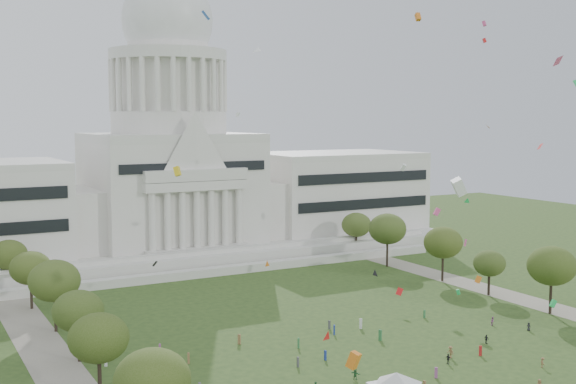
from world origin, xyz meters
name	(u,v)px	position (x,y,z in m)	size (l,w,h in m)	color
ground	(435,381)	(0.00, 0.00, 0.00)	(400.00, 400.00, 0.00)	#2D471C
capitol	(171,176)	(0.00, 113.59, 22.30)	(160.00, 64.50, 91.30)	silver
path_left	(59,373)	(-48.00, 30.00, 0.02)	(8.00, 160.00, 0.04)	gray
path_right	(516,298)	(48.00, 30.00, 0.02)	(8.00, 160.00, 0.04)	gray
row_tree_l_1	(152,380)	(-44.07, -2.96, 8.95)	(8.86, 8.86, 12.59)	black
row_tree_l_2	(99,338)	(-45.04, 17.30, 8.51)	(8.42, 8.42, 11.97)	black
row_tree_r_2	(552,266)	(44.17, 17.44, 9.66)	(9.55, 9.55, 13.58)	black
row_tree_l_3	(78,311)	(-44.09, 33.92, 8.21)	(8.12, 8.12, 11.55)	black
row_tree_r_3	(489,263)	(44.40, 34.48, 7.08)	(7.01, 7.01, 9.98)	black
row_tree_l_4	(54,281)	(-44.08, 52.42, 9.39)	(9.29, 9.29, 13.21)	black
row_tree_r_4	(443,243)	(44.76, 50.04, 9.29)	(9.19, 9.19, 13.06)	black
row_tree_l_5	(30,268)	(-45.22, 71.01, 8.42)	(8.33, 8.33, 11.85)	black
row_tree_r_5	(388,229)	(43.49, 70.19, 9.93)	(9.82, 9.82, 13.96)	black
row_tree_l_6	(9,255)	(-46.87, 89.14, 8.27)	(8.19, 8.19, 11.64)	black
row_tree_r_6	(356,225)	(45.96, 88.13, 8.51)	(8.42, 8.42, 11.97)	black
event_tent	(396,379)	(-10.75, -4.71, 3.64)	(8.99, 8.99, 4.70)	#4C4C4C
person_0	(529,327)	(31.55, 11.25, 0.77)	(0.75, 0.49, 1.54)	#26262B
person_2	(493,321)	(28.39, 17.02, 0.80)	(0.78, 0.48, 1.61)	#994C8C
person_3	(450,352)	(8.85, 6.65, 0.99)	(1.28, 0.66, 1.98)	olive
person_4	(448,359)	(6.57, 4.62, 0.82)	(0.96, 0.52, 1.64)	#26262B
person_5	(355,374)	(-10.09, 6.03, 0.84)	(1.55, 0.61, 1.67)	#33723F
person_9	(543,363)	(18.27, -3.78, 0.82)	(1.06, 0.55, 1.64)	olive
person_10	(486,339)	(19.29, 9.33, 0.80)	(0.94, 0.51, 1.60)	#26262B
distant_crowd	(300,358)	(-13.73, 16.18, 0.85)	(61.83, 35.62, 1.92)	#B21E1E
kite_swarm	(426,190)	(4.86, 8.79, 27.35)	(89.53, 98.27, 53.07)	red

